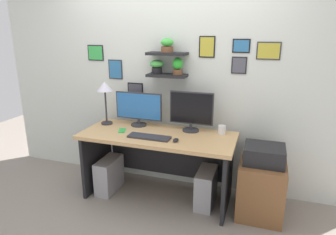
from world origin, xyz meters
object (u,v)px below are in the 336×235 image
computer_mouse (176,140)px  drawer_cabinet (261,188)px  monitor_left (139,108)px  printer (264,154)px  keyboard (149,137)px  monitor_right (191,111)px  computer_tower_right (206,187)px  computer_tower_left (109,175)px  desk (160,150)px  desk_lamp (105,91)px  coffee_mug (222,130)px  cell_phone (122,130)px

computer_mouse → drawer_cabinet: 0.99m
monitor_left → printer: monitor_left is taller
keyboard → computer_mouse: size_ratio=4.89×
monitor_right → computer_tower_right: size_ratio=1.19×
monitor_left → computer_tower_left: size_ratio=1.39×
printer → computer_tower_right: size_ratio=0.95×
desk → monitor_right: size_ratio=3.43×
desk_lamp → drawer_cabinet: size_ratio=0.88×
monitor_left → coffee_mug: monitor_left is taller
monitor_right → keyboard: (-0.35, -0.36, -0.22)m
keyboard → printer: keyboard is taller
computer_mouse → coffee_mug: coffee_mug is taller
monitor_left → keyboard: monitor_left is taller
desk → computer_mouse: (0.25, -0.20, 0.22)m
computer_tower_right → cell_phone: bearing=-176.7°
keyboard → coffee_mug: bearing=28.0°
keyboard → computer_tower_left: size_ratio=1.10×
monitor_left → monitor_right: bearing=-0.0°
cell_phone → printer: 1.50m
computer_mouse → computer_tower_left: computer_mouse is taller
coffee_mug → cell_phone: bearing=-166.2°
monitor_left → drawer_cabinet: bearing=-7.6°
monitor_left → cell_phone: size_ratio=3.96×
printer → desk: bearing=178.7°
computer_mouse → computer_tower_left: bearing=172.8°
drawer_cabinet → computer_tower_right: size_ratio=1.42×
desk → cell_phone: bearing=-167.9°
computer_mouse → desk_lamp: 1.05m
desk_lamp → drawer_cabinet: (1.78, -0.11, -0.86)m
cell_phone → desk: bearing=-9.0°
printer → monitor_right: bearing=166.6°
desk_lamp → printer: size_ratio=1.32×
coffee_mug → printer: coffee_mug is taller
desk_lamp → printer: desk_lamp is taller
monitor_right → desk_lamp: (-1.00, -0.07, 0.17)m
keyboard → desk_lamp: 0.81m
coffee_mug → computer_tower_right: (-0.11, -0.20, -0.60)m
printer → computer_tower_right: 0.72m
computer_mouse → desk_lamp: (-0.93, 0.29, 0.38)m
desk → computer_mouse: computer_mouse is taller
keyboard → coffee_mug: size_ratio=4.89×
computer_tower_right → desk: bearing=176.5°
keyboard → desk: bearing=78.2°
drawer_cabinet → computer_tower_right: drawer_cabinet is taller
desk → computer_tower_right: desk is taller
monitor_right → desk_lamp: 1.01m
computer_tower_left → computer_tower_right: 1.13m
computer_tower_left → monitor_right: bearing=16.2°
monitor_left → printer: bearing=-7.6°
monitor_right → drawer_cabinet: size_ratio=0.84×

